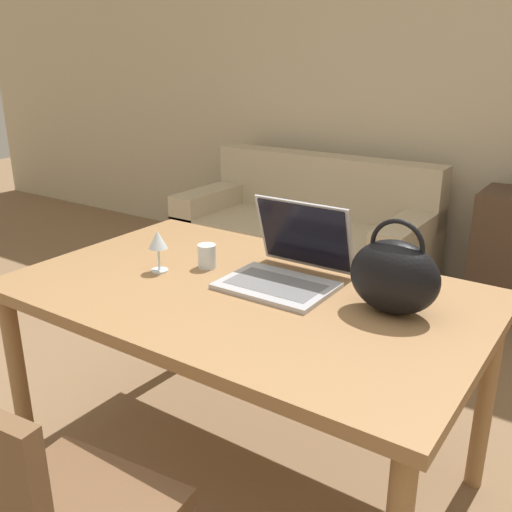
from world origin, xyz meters
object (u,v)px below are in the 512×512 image
(couch, at_px, (305,239))
(drinking_glass, at_px, (207,256))
(laptop, at_px, (290,261))
(wine_glass, at_px, (158,242))
(handbag, at_px, (394,276))

(couch, bearing_deg, drinking_glass, -71.98)
(laptop, bearing_deg, couch, 117.63)
(couch, distance_m, drinking_glass, 1.87)
(wine_glass, bearing_deg, couch, 103.55)
(drinking_glass, bearing_deg, laptop, 10.71)
(couch, distance_m, wine_glass, 1.97)
(laptop, relative_size, drinking_glass, 4.23)
(couch, height_order, drinking_glass, drinking_glass)
(laptop, relative_size, handbag, 1.25)
(handbag, bearing_deg, laptop, 173.53)
(handbag, bearing_deg, couch, 126.28)
(wine_glass, bearing_deg, drinking_glass, 47.72)
(drinking_glass, relative_size, wine_glass, 0.57)
(laptop, height_order, drinking_glass, laptop)
(laptop, distance_m, drinking_glass, 0.32)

